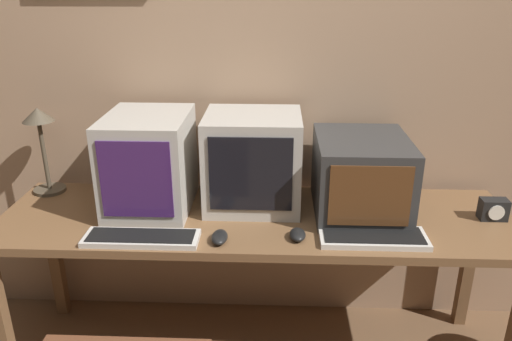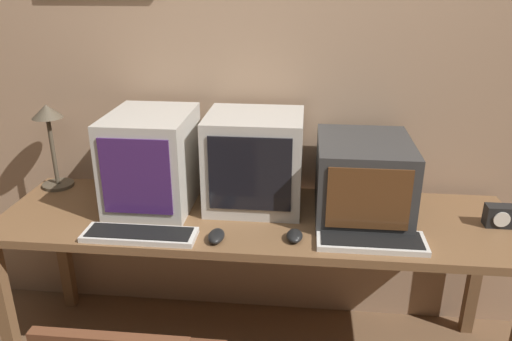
% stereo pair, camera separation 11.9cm
% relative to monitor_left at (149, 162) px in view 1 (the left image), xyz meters
% --- Properties ---
extents(wall_back, '(8.00, 0.08, 2.60)m').
position_rel_monitor_left_xyz_m(wall_back, '(0.47, 0.32, 0.35)').
color(wall_back, tan).
rests_on(wall_back, ground_plane).
extents(desk, '(2.22, 0.64, 0.74)m').
position_rel_monitor_left_xyz_m(desk, '(0.47, -0.08, -0.28)').
color(desk, brown).
rests_on(desk, ground_plane).
extents(monitor_left, '(0.35, 0.45, 0.42)m').
position_rel_monitor_left_xyz_m(monitor_left, '(0.00, 0.00, 0.00)').
color(monitor_left, '#B7B2A8').
rests_on(monitor_left, desk).
extents(monitor_center, '(0.42, 0.38, 0.42)m').
position_rel_monitor_left_xyz_m(monitor_center, '(0.45, 0.05, -0.00)').
color(monitor_center, '#B7B2A8').
rests_on(monitor_center, desk).
extents(monitor_right, '(0.39, 0.47, 0.33)m').
position_rel_monitor_left_xyz_m(monitor_right, '(0.92, -0.00, -0.05)').
color(monitor_right, '#333333').
rests_on(monitor_right, desk).
extents(keyboard_main, '(0.45, 0.14, 0.03)m').
position_rel_monitor_left_xyz_m(keyboard_main, '(0.03, -0.31, -0.20)').
color(keyboard_main, beige).
rests_on(keyboard_main, desk).
extents(keyboard_side, '(0.42, 0.17, 0.03)m').
position_rel_monitor_left_xyz_m(keyboard_side, '(0.94, -0.27, -0.20)').
color(keyboard_side, beige).
rests_on(keyboard_side, desk).
extents(mouse_near_keyboard, '(0.06, 0.11, 0.04)m').
position_rel_monitor_left_xyz_m(mouse_near_keyboard, '(0.34, -0.31, -0.19)').
color(mouse_near_keyboard, black).
rests_on(mouse_near_keyboard, desk).
extents(mouse_far_corner, '(0.06, 0.10, 0.04)m').
position_rel_monitor_left_xyz_m(mouse_far_corner, '(0.64, -0.27, -0.19)').
color(mouse_far_corner, black).
rests_on(mouse_far_corner, desk).
extents(desk_clock, '(0.11, 0.07, 0.09)m').
position_rel_monitor_left_xyz_m(desk_clock, '(1.48, -0.07, -0.17)').
color(desk_clock, black).
rests_on(desk_clock, desk).
extents(desk_lamp, '(0.15, 0.15, 0.41)m').
position_rel_monitor_left_xyz_m(desk_lamp, '(-0.54, 0.14, 0.08)').
color(desk_lamp, '#4C4233').
rests_on(desk_lamp, desk).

